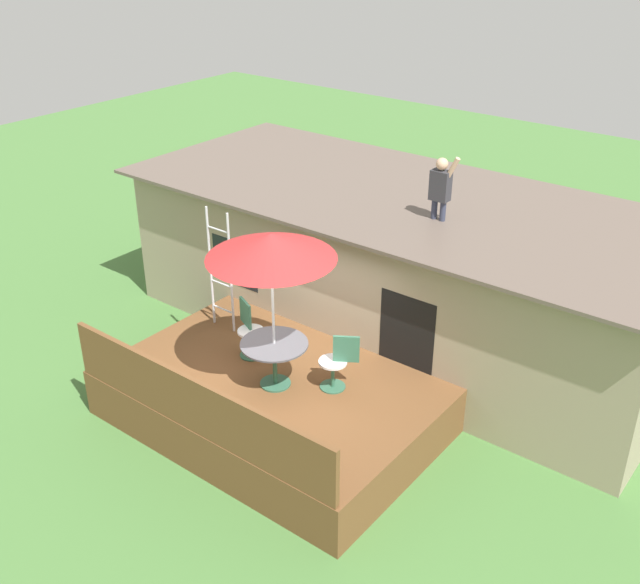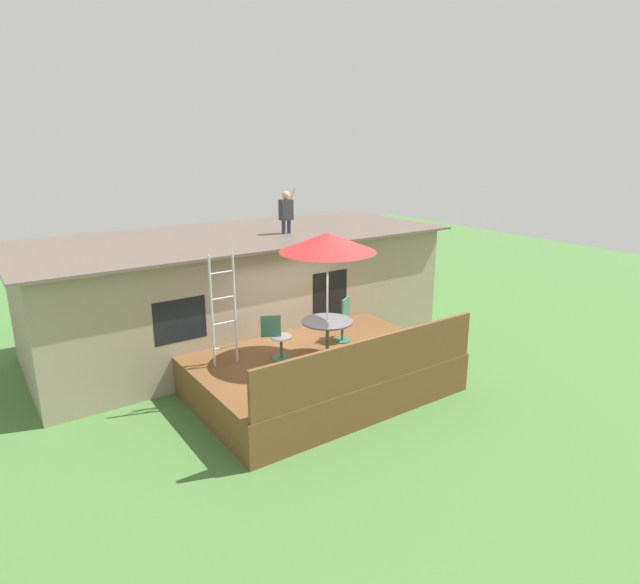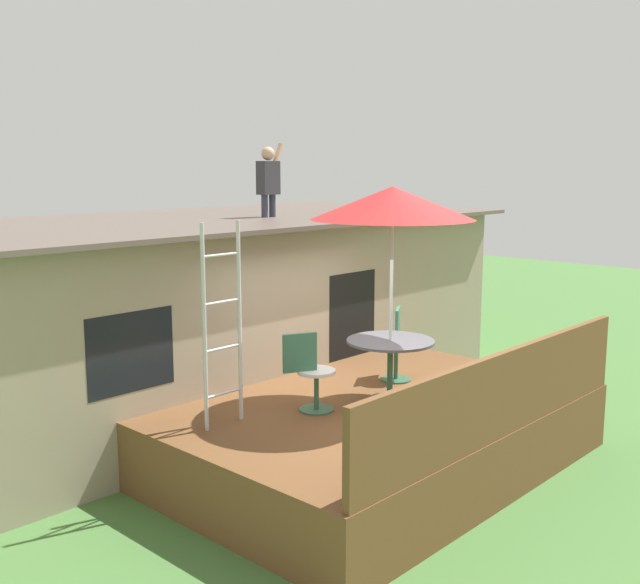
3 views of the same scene
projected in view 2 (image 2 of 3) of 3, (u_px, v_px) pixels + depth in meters
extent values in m
plane|color=#477538|center=(320.00, 390.00, 11.14)|extent=(40.00, 40.00, 0.00)
cube|color=gray|center=(240.00, 289.00, 13.61)|extent=(10.00, 4.00, 2.74)
cube|color=#66564C|center=(237.00, 235.00, 13.23)|extent=(10.50, 4.50, 0.06)
cube|color=black|center=(180.00, 320.00, 10.72)|extent=(1.10, 0.03, 0.90)
cube|color=black|center=(330.00, 311.00, 12.90)|extent=(1.00, 0.03, 2.00)
cube|color=brown|center=(320.00, 373.00, 11.03)|extent=(5.08, 3.45, 0.80)
cube|color=brown|center=(374.00, 361.00, 9.48)|extent=(4.98, 0.08, 0.90)
cylinder|color=#33664C|center=(327.00, 354.00, 10.91)|extent=(0.48, 0.48, 0.03)
cylinder|color=#33664C|center=(327.00, 338.00, 10.81)|extent=(0.07, 0.07, 0.71)
cylinder|color=#4C4C51|center=(327.00, 321.00, 10.71)|extent=(1.04, 1.04, 0.03)
cylinder|color=silver|center=(327.00, 299.00, 10.58)|extent=(0.04, 0.04, 2.40)
cone|color=red|center=(328.00, 242.00, 10.27)|extent=(1.90, 1.90, 0.38)
cylinder|color=silver|center=(212.00, 313.00, 10.07)|extent=(0.04, 0.04, 2.20)
cylinder|color=silver|center=(235.00, 308.00, 10.33)|extent=(0.04, 0.04, 2.20)
cylinder|color=silver|center=(225.00, 347.00, 10.41)|extent=(0.48, 0.03, 0.03)
cylinder|color=silver|center=(224.00, 323.00, 10.27)|extent=(0.48, 0.03, 0.03)
cylinder|color=silver|center=(223.00, 298.00, 10.13)|extent=(0.48, 0.03, 0.03)
cylinder|color=silver|center=(222.00, 272.00, 10.00)|extent=(0.48, 0.03, 0.03)
cylinder|color=#33384C|center=(284.00, 227.00, 13.23)|extent=(0.10, 0.10, 0.34)
cylinder|color=#33384C|center=(289.00, 226.00, 13.32)|extent=(0.10, 0.10, 0.34)
cube|color=#333338|center=(286.00, 210.00, 13.16)|extent=(0.32, 0.20, 0.50)
sphere|color=tan|center=(286.00, 195.00, 13.06)|extent=(0.20, 0.20, 0.20)
cylinder|color=tan|center=(292.00, 197.00, 13.18)|extent=(0.26, 0.08, 0.44)
cylinder|color=#33664C|center=(281.00, 358.00, 10.75)|extent=(0.40, 0.40, 0.02)
cylinder|color=#33664C|center=(281.00, 348.00, 10.69)|extent=(0.06, 0.06, 0.44)
cylinder|color=silver|center=(281.00, 337.00, 10.63)|extent=(0.44, 0.44, 0.04)
cube|color=#33664C|center=(271.00, 326.00, 10.53)|extent=(0.38, 0.20, 0.44)
cylinder|color=#33664C|center=(342.00, 340.00, 11.70)|extent=(0.40, 0.40, 0.02)
cylinder|color=#33664C|center=(342.00, 331.00, 11.64)|extent=(0.06, 0.06, 0.44)
cylinder|color=silver|center=(342.00, 321.00, 11.58)|extent=(0.44, 0.44, 0.04)
cube|color=#33664C|center=(346.00, 308.00, 11.69)|extent=(0.36, 0.25, 0.44)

